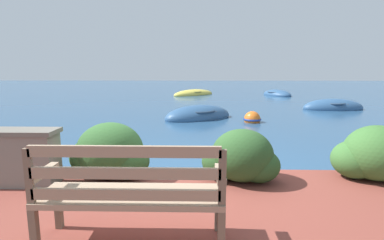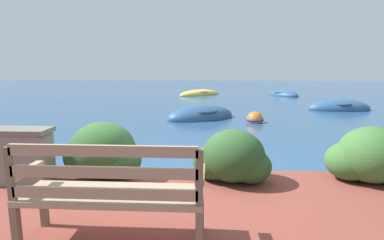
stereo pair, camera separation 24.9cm
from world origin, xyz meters
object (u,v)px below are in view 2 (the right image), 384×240
at_px(park_bench, 111,191).
at_px(mooring_buoy, 255,120).
at_px(rowboat_nearest, 201,117).
at_px(rowboat_mid, 339,109).
at_px(rowboat_far, 284,95).
at_px(rowboat_outer, 200,94).

distance_m(park_bench, mooring_buoy, 7.71).
distance_m(rowboat_nearest, rowboat_mid, 6.28).
bearing_deg(rowboat_far, mooring_buoy, -42.57).
xyz_separation_m(rowboat_mid, mooring_buoy, (-4.00, -3.16, 0.02)).
height_order(park_bench, rowboat_mid, park_bench).
distance_m(rowboat_nearest, rowboat_outer, 9.48).
bearing_deg(rowboat_far, rowboat_nearest, -52.83).
bearing_deg(park_bench, rowboat_far, 75.54).
xyz_separation_m(rowboat_far, mooring_buoy, (-3.36, -9.98, 0.03)).
height_order(rowboat_mid, rowboat_far, rowboat_mid).
xyz_separation_m(rowboat_nearest, mooring_buoy, (1.77, -0.67, 0.02)).
relative_size(park_bench, rowboat_far, 0.60).
height_order(rowboat_nearest, rowboat_mid, rowboat_nearest).
relative_size(rowboat_nearest, rowboat_far, 1.06).
xyz_separation_m(rowboat_nearest, rowboat_outer, (-0.33, 9.48, -0.02)).
height_order(rowboat_outer, mooring_buoy, rowboat_outer).
bearing_deg(rowboat_mid, mooring_buoy, -143.51).
bearing_deg(mooring_buoy, park_bench, -107.58).
height_order(park_bench, rowboat_far, park_bench).
relative_size(park_bench, rowboat_nearest, 0.57).
distance_m(rowboat_nearest, mooring_buoy, 1.89).
bearing_deg(park_bench, rowboat_nearest, 89.78).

